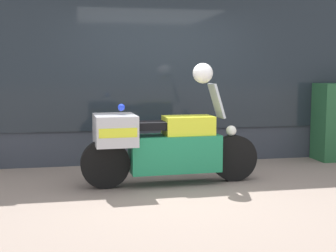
% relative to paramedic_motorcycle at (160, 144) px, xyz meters
% --- Properties ---
extents(ground_plane, '(60.00, 60.00, 0.00)m').
position_rel_paramedic_motorcycle_xyz_m(ground_plane, '(0.25, -0.38, -0.54)').
color(ground_plane, gray).
extents(shop_building, '(6.85, 0.55, 3.39)m').
position_rel_paramedic_motorcycle_xyz_m(shop_building, '(-0.18, 1.61, 1.16)').
color(shop_building, '#333842').
rests_on(shop_building, ground).
extents(window_display, '(5.49, 0.30, 1.88)m').
position_rel_paramedic_motorcycle_xyz_m(window_display, '(0.62, 1.64, -0.09)').
color(window_display, slate).
rests_on(window_display, ground).
extents(paramedic_motorcycle, '(2.36, 0.69, 1.32)m').
position_rel_paramedic_motorcycle_xyz_m(paramedic_motorcycle, '(0.00, 0.00, 0.00)').
color(paramedic_motorcycle, black).
rests_on(paramedic_motorcycle, ground).
extents(white_helmet, '(0.26, 0.26, 0.26)m').
position_rel_paramedic_motorcycle_xyz_m(white_helmet, '(0.57, 0.02, 0.91)').
color(white_helmet, white).
rests_on(white_helmet, paramedic_motorcycle).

